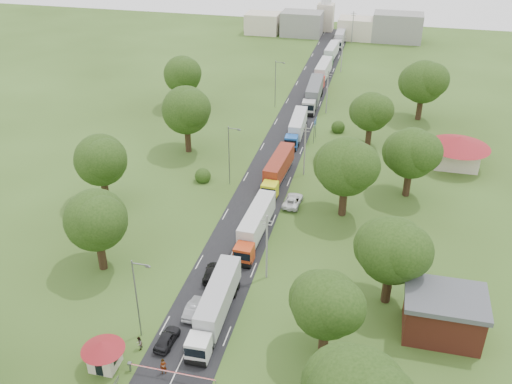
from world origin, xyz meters
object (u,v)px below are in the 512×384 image
(guard_booth, at_px, (103,351))
(car_lane_mid, at_px, (194,308))
(info_sign, at_px, (315,125))
(car_lane_front, at_px, (167,339))
(boom_barrier, at_px, (159,370))
(truck_0, at_px, (216,304))
(pedestrian_near, at_px, (163,367))

(guard_booth, xyz_separation_m, car_lane_mid, (6.20, 9.68, -1.44))
(info_sign, xyz_separation_m, car_lane_mid, (-6.20, -50.32, -2.28))
(car_lane_front, xyz_separation_m, car_lane_mid, (1.29, 5.21, 0.02))
(boom_barrier, relative_size, guard_booth, 2.10)
(guard_booth, xyz_separation_m, truck_0, (8.89, 9.37, -0.06))
(truck_0, xyz_separation_m, car_lane_mid, (-2.69, 0.31, -1.38))
(car_lane_mid, bearing_deg, guard_booth, 58.68)
(guard_booth, height_order, car_lane_mid, guard_booth)
(guard_booth, bearing_deg, car_lane_mid, 57.36)
(info_sign, distance_m, truck_0, 50.76)
(boom_barrier, relative_size, pedestrian_near, 4.99)
(guard_booth, relative_size, info_sign, 1.07)
(car_lane_front, bearing_deg, guard_booth, 46.08)
(boom_barrier, xyz_separation_m, car_lane_mid, (0.36, 9.68, -0.17))
(car_lane_mid, bearing_deg, car_lane_front, 77.39)
(info_sign, distance_m, car_lane_mid, 50.76)
(car_lane_front, bearing_deg, car_lane_mid, -100.17)
(car_lane_front, height_order, car_lane_mid, car_lane_mid)
(boom_barrier, xyz_separation_m, info_sign, (6.56, 60.00, 2.11))
(info_sign, bearing_deg, car_lane_front, -97.68)
(info_sign, height_order, pedestrian_near, info_sign)
(car_lane_front, distance_m, car_lane_mid, 5.37)
(boom_barrier, bearing_deg, car_lane_front, 101.82)
(truck_0, relative_size, pedestrian_near, 7.74)
(car_lane_mid, distance_m, pedestrian_near, 9.18)
(boom_barrier, distance_m, guard_booth, 5.98)
(car_lane_front, bearing_deg, pedestrian_near, 110.64)
(truck_0, bearing_deg, car_lane_front, -129.11)
(guard_booth, height_order, pedestrian_near, guard_booth)
(info_sign, relative_size, truck_0, 0.29)
(truck_0, distance_m, pedestrian_near, 9.37)
(truck_0, height_order, car_lane_front, truck_0)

